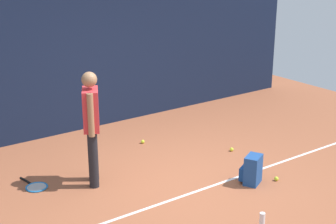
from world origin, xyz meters
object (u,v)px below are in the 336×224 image
(backpack, at_px, (252,170))
(tennis_player, at_px, (91,122))
(tennis_racket, at_px, (36,186))
(tennis_ball_by_fence, at_px, (232,149))
(water_bottle, at_px, (262,222))
(tennis_ball_mid_court, at_px, (276,179))
(tennis_ball_far_left, at_px, (143,142))

(backpack, bearing_deg, tennis_player, -62.44)
(tennis_racket, bearing_deg, tennis_ball_by_fence, 68.05)
(backpack, height_order, water_bottle, backpack)
(tennis_player, distance_m, tennis_ball_by_fence, 2.67)
(tennis_racket, distance_m, tennis_ball_by_fence, 3.32)
(tennis_ball_by_fence, xyz_separation_m, tennis_ball_mid_court, (-0.23, -1.24, 0.00))
(tennis_racket, height_order, tennis_ball_mid_court, tennis_ball_mid_court)
(water_bottle, bearing_deg, tennis_ball_mid_court, 35.98)
(tennis_player, height_order, backpack, tennis_player)
(backpack, bearing_deg, tennis_racket, -59.88)
(tennis_racket, height_order, tennis_ball_by_fence, tennis_ball_by_fence)
(backpack, distance_m, water_bottle, 1.34)
(tennis_racket, bearing_deg, backpack, 46.46)
(tennis_player, relative_size, tennis_ball_mid_court, 25.76)
(tennis_player, distance_m, tennis_ball_far_left, 1.94)
(tennis_racket, distance_m, backpack, 3.19)
(tennis_ball_mid_court, height_order, water_bottle, water_bottle)
(tennis_player, xyz_separation_m, backpack, (1.90, -1.36, -0.76))
(tennis_ball_far_left, distance_m, water_bottle, 3.33)
(tennis_player, bearing_deg, tennis_ball_far_left, -30.12)
(tennis_racket, distance_m, tennis_ball_far_left, 2.27)
(tennis_player, height_order, tennis_ball_by_fence, tennis_player)
(tennis_ball_mid_court, bearing_deg, water_bottle, -144.02)
(tennis_racket, xyz_separation_m, water_bottle, (1.83, -2.77, 0.12))
(tennis_ball_mid_court, distance_m, tennis_ball_far_left, 2.57)
(tennis_player, height_order, tennis_ball_mid_court, tennis_player)
(backpack, bearing_deg, water_bottle, 23.87)
(tennis_racket, distance_m, water_bottle, 3.32)
(tennis_ball_far_left, height_order, water_bottle, water_bottle)
(tennis_ball_far_left, bearing_deg, tennis_player, -147.58)
(backpack, height_order, tennis_ball_mid_court, backpack)
(tennis_racket, relative_size, tennis_ball_by_fence, 9.61)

